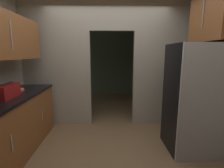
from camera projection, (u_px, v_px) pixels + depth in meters
The scene contains 8 objects.
ground at pixel (108, 160), 2.47m from camera, with size 20.00×20.00×0.00m, color brown.
kitchen_partition at pixel (107, 57), 3.53m from camera, with size 3.60×0.12×2.81m.
adjoining_room_shell at pixel (108, 58), 5.51m from camera, with size 3.60×2.94×2.81m.
refrigerator at pixel (196, 99), 2.63m from camera, with size 0.82×0.74×1.71m.
lower_cabinet_run at pixel (9, 128), 2.48m from camera, with size 0.64×2.14×0.93m.
upper_cabinet_fridgeside at pixel (216, 6), 2.47m from camera, with size 0.36×0.90×1.05m.
boombox at pixel (7, 91), 2.39m from camera, with size 0.18×0.41×0.22m.
book_stack at pixel (19, 91), 2.73m from camera, with size 0.13×0.17×0.06m.
Camera 1 is at (0.01, -2.22, 1.57)m, focal length 26.65 mm.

